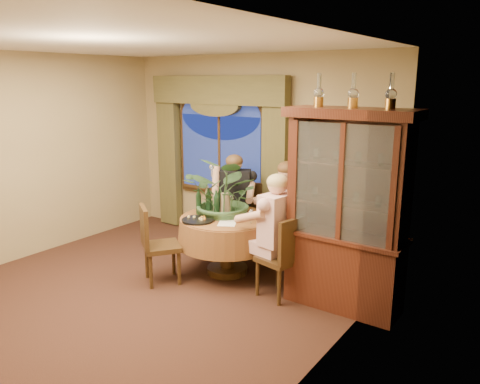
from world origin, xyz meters
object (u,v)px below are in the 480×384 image
Objects in this scene: chair_back at (245,218)px; wine_bottle_5 at (208,201)px; person_back at (235,203)px; chair_right at (279,257)px; chair_back_right at (284,228)px; china_cabinet at (347,212)px; chair_front_left at (162,244)px; wine_bottle_3 at (199,201)px; person_pink at (278,235)px; wine_bottle_0 at (220,199)px; person_scarf at (287,215)px; wine_bottle_2 at (216,203)px; olive_bowl at (232,216)px; stoneware_vase at (225,204)px; dining_table at (227,245)px; oil_lamp_center at (353,90)px; oil_lamp_right at (391,91)px; wine_bottle_1 at (216,202)px; oil_lamp_left at (319,90)px; centerpiece_plant at (226,165)px; wine_bottle_4 at (208,198)px.

chair_back is 0.92m from wine_bottle_5.
chair_right is at bearing 115.78° from person_back.
china_cabinet is at bearing 175.93° from chair_back_right.
chair_right is 1.00× the size of chair_back.
wine_bottle_3 is (0.11, 0.58, 0.44)m from chair_front_left.
person_pink is at bearing 57.98° from chair_front_left.
wine_bottle_0 is (0.16, -0.55, 0.20)m from person_back.
person_scarf is 0.95m from wine_bottle_2.
person_scarf reaches higher than olive_bowl.
chair_back is 0.87m from person_scarf.
chair_back is at bearing 99.84° from wine_bottle_2.
chair_front_left is at bearing 62.94° from chair_back.
stoneware_vase is (0.20, -0.74, 0.41)m from chair_back.
oil_lamp_center reaches higher than dining_table.
wine_bottle_3 is at bearing -177.55° from china_cabinet.
dining_table is 3.73× the size of oil_lamp_right.
olive_bowl is at bearing 179.90° from oil_lamp_right.
chair_right and chair_back_right have the same top height.
wine_bottle_3 reaches higher than stoneware_vase.
olive_bowl is at bearing 89.44° from chair_right.
wine_bottle_5 is at bearing 92.74° from chair_right.
oil_lamp_right reaches higher than wine_bottle_1.
wine_bottle_5 is (-0.72, -0.74, 0.44)m from chair_back_right.
person_back is at bearing 163.08° from oil_lamp_right.
wine_bottle_3 is at bearing 98.14° from chair_right.
chair_right is 2.91× the size of wine_bottle_3.
oil_lamp_center is 1.03× the size of wine_bottle_0.
oil_lamp_left is 0.30× the size of centerpiece_plant.
oil_lamp_left reaches higher than china_cabinet.
wine_bottle_5 is at bearing -161.50° from stoneware_vase.
wine_bottle_3 is at bearing 97.63° from person_pink.
oil_lamp_left is at bearing 131.53° from chair_back.
oil_lamp_center reaches higher than chair_right.
oil_lamp_right reaches higher than person_back.
wine_bottle_5 is at bearing 178.12° from dining_table.
wine_bottle_5 reaches higher than dining_table.
wine_bottle_3 is (-0.24, -0.06, 0.00)m from wine_bottle_2.
chair_front_left is at bearing -105.09° from wine_bottle_5.
olive_bowl is (0.47, -0.71, 0.06)m from person_back.
oil_lamp_left reaches higher than wine_bottle_4.
person_back is at bearing 65.01° from person_pink.
wine_bottle_0 and wine_bottle_3 have the same top height.
chair_back_right is 0.93m from stoneware_vase.
dining_table is 1.32× the size of chair_back_right.
oil_lamp_left is at bearing -6.65° from wine_bottle_0.
chair_back_right is 1.68m from chair_front_left.
oil_lamp_right is 0.35× the size of chair_front_left.
person_scarf is 1.26× the size of centerpiece_plant.
wine_bottle_1 is (-2.15, 0.03, -1.41)m from oil_lamp_right.
person_pink is 1.00× the size of person_back.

